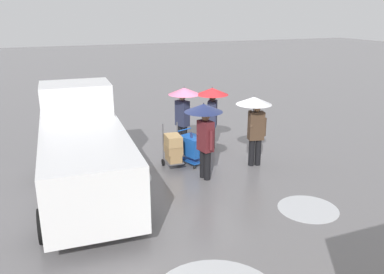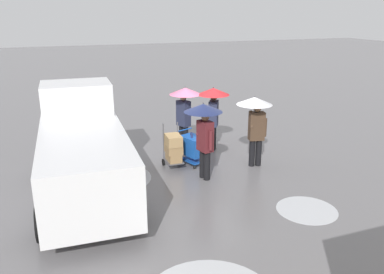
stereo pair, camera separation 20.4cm
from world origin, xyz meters
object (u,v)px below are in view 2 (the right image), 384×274
at_px(pedestrian_white_side, 255,115).
at_px(hand_dolly_boxes, 173,148).
at_px(shopping_cart_vendor, 193,147).
at_px(cargo_van_parked_right, 83,151).
at_px(pedestrian_far_side, 204,123).
at_px(pedestrian_black_side, 185,103).
at_px(pedestrian_pink_side, 213,104).

bearing_deg(pedestrian_white_side, hand_dolly_boxes, -16.07).
bearing_deg(hand_dolly_boxes, shopping_cart_vendor, -174.84).
bearing_deg(cargo_van_parked_right, pedestrian_far_side, 179.15).
bearing_deg(pedestrian_black_side, hand_dolly_boxes, 59.10).
xyz_separation_m(cargo_van_parked_right, pedestrian_black_side, (-3.48, -2.38, 0.41)).
height_order(pedestrian_white_side, pedestrian_far_side, same).
bearing_deg(hand_dolly_boxes, pedestrian_black_side, -120.90).
bearing_deg(pedestrian_pink_side, pedestrian_far_side, 60.47).
distance_m(pedestrian_black_side, pedestrian_white_side, 2.55).
height_order(cargo_van_parked_right, pedestrian_white_side, cargo_van_parked_right).
height_order(cargo_van_parked_right, shopping_cart_vendor, cargo_van_parked_right).
distance_m(pedestrian_pink_side, pedestrian_black_side, 0.94).
bearing_deg(pedestrian_pink_side, pedestrian_white_side, 108.47).
bearing_deg(pedestrian_black_side, pedestrian_far_side, 82.96).
height_order(pedestrian_black_side, pedestrian_white_side, same).
height_order(shopping_cart_vendor, pedestrian_pink_side, pedestrian_pink_side).
relative_size(pedestrian_pink_side, pedestrian_white_side, 1.00).
distance_m(pedestrian_white_side, pedestrian_far_side, 1.77).
relative_size(shopping_cart_vendor, hand_dolly_boxes, 0.79).
bearing_deg(hand_dolly_boxes, pedestrian_white_side, 163.93).
xyz_separation_m(hand_dolly_boxes, pedestrian_pink_side, (-1.72, -1.07, 0.97)).
bearing_deg(hand_dolly_boxes, pedestrian_pink_side, -148.22).
xyz_separation_m(pedestrian_pink_side, pedestrian_white_side, (-0.58, 1.73, -0.01)).
relative_size(cargo_van_parked_right, shopping_cart_vendor, 5.19).
height_order(shopping_cart_vendor, pedestrian_black_side, pedestrian_black_side).
height_order(shopping_cart_vendor, hand_dolly_boxes, hand_dolly_boxes).
distance_m(cargo_van_parked_right, pedestrian_far_side, 3.21).
distance_m(shopping_cart_vendor, pedestrian_far_side, 1.46).
bearing_deg(pedestrian_white_side, pedestrian_far_side, 10.60).
relative_size(pedestrian_black_side, pedestrian_white_side, 1.00).
bearing_deg(cargo_van_parked_right, pedestrian_white_side, -176.76).
relative_size(hand_dolly_boxes, pedestrian_white_side, 0.61).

